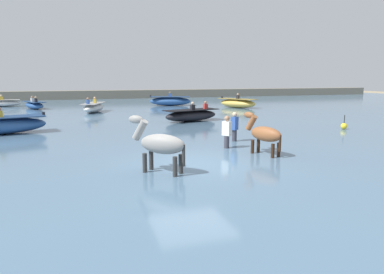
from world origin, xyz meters
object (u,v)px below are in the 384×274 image
(horse_trailing_grey, at_px, (160,146))
(boat_distant_east, at_px, (191,115))
(boat_far_offshore, at_px, (170,101))
(boat_mid_channel, at_px, (94,108))
(boat_mid_outer, at_px, (34,105))
(boat_far_inshore, at_px, (2,103))
(horse_lead_chestnut, at_px, (264,135))
(channel_buoy, at_px, (344,126))
(boat_near_starboard, at_px, (0,125))
(person_wading_mid, at_px, (234,130))
(boat_distant_west, at_px, (237,103))
(person_wading_close, at_px, (227,136))

(horse_trailing_grey, xyz_separation_m, boat_distant_east, (4.40, 10.77, -0.41))
(boat_far_offshore, bearing_deg, horse_trailing_grey, -105.07)
(boat_mid_channel, bearing_deg, boat_mid_outer, 135.72)
(boat_distant_east, height_order, boat_mid_outer, boat_distant_east)
(boat_far_inshore, bearing_deg, horse_lead_chestnut, -62.86)
(boat_mid_channel, relative_size, boat_far_inshore, 1.09)
(horse_trailing_grey, distance_m, channel_buoy, 12.06)
(horse_trailing_grey, height_order, boat_distant_east, horse_trailing_grey)
(boat_near_starboard, distance_m, person_wading_mid, 11.00)
(boat_distant_west, xyz_separation_m, boat_far_inshore, (-20.18, 7.59, -0.08))
(person_wading_close, bearing_deg, channel_buoy, 18.34)
(boat_mid_outer, relative_size, person_wading_mid, 2.20)
(boat_far_offshore, bearing_deg, channel_buoy, -74.86)
(boat_distant_west, height_order, boat_far_inshore, boat_distant_west)
(horse_trailing_grey, xyz_separation_m, boat_mid_outer, (-5.85, 23.06, -0.46))
(horse_lead_chestnut, bearing_deg, horse_trailing_grey, -163.72)
(person_wading_close, bearing_deg, boat_distant_east, 81.39)
(horse_lead_chestnut, relative_size, horse_trailing_grey, 0.92)
(boat_mid_outer, bearing_deg, horse_trailing_grey, -75.76)
(boat_far_offshore, relative_size, channel_buoy, 5.62)
(horse_trailing_grey, height_order, boat_mid_channel, horse_trailing_grey)
(horse_trailing_grey, height_order, boat_far_inshore, horse_trailing_grey)
(boat_distant_west, bearing_deg, boat_mid_outer, 165.56)
(boat_far_offshore, relative_size, boat_near_starboard, 0.99)
(horse_lead_chestnut, relative_size, channel_buoy, 2.47)
(horse_lead_chestnut, distance_m, person_wading_mid, 2.66)
(horse_trailing_grey, xyz_separation_m, channel_buoy, (10.90, 5.14, -0.61))
(horse_trailing_grey, distance_m, boat_distant_east, 11.64)
(boat_distant_west, bearing_deg, boat_mid_channel, -178.95)
(boat_mid_channel, relative_size, person_wading_mid, 2.20)
(horse_lead_chestnut, height_order, horse_trailing_grey, horse_trailing_grey)
(boat_far_offshore, bearing_deg, boat_mid_channel, -149.11)
(boat_near_starboard, relative_size, boat_far_inshore, 1.29)
(boat_distant_east, distance_m, boat_far_inshore, 20.42)
(horse_trailing_grey, relative_size, person_wading_close, 1.22)
(boat_distant_west, bearing_deg, horse_trailing_grey, -121.09)
(horse_trailing_grey, xyz_separation_m, boat_far_offshore, (6.13, 22.76, -0.35))
(person_wading_close, distance_m, person_wading_mid, 1.52)
(horse_lead_chestnut, xyz_separation_m, boat_far_inshore, (-12.86, 25.10, -0.37))
(horse_trailing_grey, height_order, channel_buoy, horse_trailing_grey)
(boat_distant_west, relative_size, person_wading_close, 2.39)
(boat_mid_outer, bearing_deg, boat_distant_east, -50.16)
(boat_mid_outer, bearing_deg, boat_mid_channel, -44.28)
(boat_distant_east, height_order, boat_distant_west, boat_distant_west)
(boat_near_starboard, bearing_deg, horse_lead_chestnut, -38.72)
(horse_lead_chestnut, bearing_deg, boat_near_starboard, 141.28)
(boat_distant_east, bearing_deg, boat_far_inshore, 130.74)
(boat_far_inshore, bearing_deg, boat_mid_outer, -46.02)
(horse_lead_chestnut, xyz_separation_m, person_wading_mid, (0.11, 2.65, -0.22))
(horse_lead_chestnut, height_order, boat_distant_east, horse_lead_chestnut)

